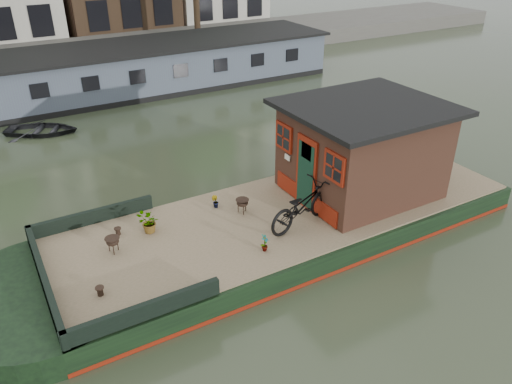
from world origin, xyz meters
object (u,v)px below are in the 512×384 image
cabin (362,149)px  brazier_front (242,206)px  brazier_rear (113,245)px  potted_plant_a (265,243)px  dinghy (41,126)px  bicycle (302,205)px

cabin → brazier_front: 3.50m
brazier_rear → potted_plant_a: bearing=-29.4°
brazier_front → dinghy: brazier_front is taller
bicycle → brazier_front: bicycle is taller
bicycle → brazier_rear: 4.40m
brazier_front → brazier_rear: (-3.29, -0.07, -0.00)m
potted_plant_a → bicycle: bearing=20.7°
potted_plant_a → dinghy: size_ratio=0.16×
bicycle → potted_plant_a: (-1.33, -0.50, -0.32)m
cabin → brazier_rear: cabin is taller
cabin → brazier_rear: (-6.59, 0.47, -1.04)m
cabin → brazier_rear: 6.68m
brazier_front → brazier_rear: size_ratio=1.02×
potted_plant_a → brazier_front: potted_plant_a is taller
cabin → potted_plant_a: 3.99m
bicycle → brazier_rear: (-4.24, 1.14, -0.35)m
potted_plant_a → brazier_front: 1.75m
cabin → potted_plant_a: (-3.67, -1.18, -1.01)m
cabin → bicycle: cabin is taller
potted_plant_a → brazier_rear: potted_plant_a is taller
potted_plant_a → brazier_rear: size_ratio=1.17×
dinghy → cabin: bearing=-119.5°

